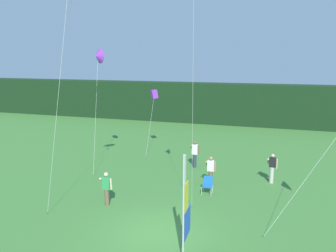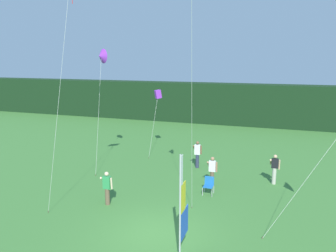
# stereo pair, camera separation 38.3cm
# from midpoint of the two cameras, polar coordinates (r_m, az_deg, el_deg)

# --- Properties ---
(ground_plane) EXTENTS (120.00, 120.00, 0.00)m
(ground_plane) POSITION_cam_midpoint_polar(r_m,az_deg,el_deg) (13.75, -1.51, -18.15)
(ground_plane) COLOR #3D7533
(distant_treeline) EXTENTS (80.00, 2.40, 4.22)m
(distant_treeline) POSITION_cam_midpoint_polar(r_m,az_deg,el_deg) (35.28, 11.76, 3.72)
(distant_treeline) COLOR black
(distant_treeline) RESTS_ON ground
(banner_flag) EXTENTS (0.06, 1.03, 3.83)m
(banner_flag) POSITION_cam_midpoint_polar(r_m,az_deg,el_deg) (11.51, 3.50, -14.08)
(banner_flag) COLOR #B7B7BC
(banner_flag) RESTS_ON ground
(person_near_banner) EXTENTS (0.55, 0.48, 1.65)m
(person_near_banner) POSITION_cam_midpoint_polar(r_m,az_deg,el_deg) (18.14, 8.24, -7.62)
(person_near_banner) COLOR brown
(person_near_banner) RESTS_ON ground
(person_mid_field) EXTENTS (0.55, 0.48, 1.67)m
(person_mid_field) POSITION_cam_midpoint_polar(r_m,az_deg,el_deg) (19.22, 18.44, -6.96)
(person_mid_field) COLOR #B7B2A3
(person_mid_field) RESTS_ON ground
(person_far_left) EXTENTS (0.55, 0.48, 1.72)m
(person_far_left) POSITION_cam_midpoint_polar(r_m,az_deg,el_deg) (20.99, 5.61, -4.76)
(person_far_left) COLOR #2D334C
(person_far_left) RESTS_ON ground
(person_far_right) EXTENTS (0.55, 0.48, 1.63)m
(person_far_right) POSITION_cam_midpoint_polar(r_m,az_deg,el_deg) (16.04, -9.77, -10.36)
(person_far_right) COLOR brown
(person_far_right) RESTS_ON ground
(folding_chair) EXTENTS (0.51, 0.51, 0.89)m
(folding_chair) POSITION_cam_midpoint_polar(r_m,az_deg,el_deg) (17.27, 7.68, -9.91)
(folding_chair) COLOR #BCBCC1
(folding_chair) RESTS_ON ground
(kite_purple_delta_3) EXTENTS (1.06, 2.61, 7.39)m
(kite_purple_delta_3) POSITION_cam_midpoint_polar(r_m,az_deg,el_deg) (21.19, -10.91, 11.71)
(kite_purple_delta_3) COLOR brown
(kite_purple_delta_3) RESTS_ON ground
(kite_purple_box_4) EXTENTS (0.62, 2.19, 4.60)m
(kite_purple_box_4) POSITION_cam_midpoint_polar(r_m,az_deg,el_deg) (23.87, -1.28, 5.46)
(kite_purple_box_4) COLOR brown
(kite_purple_box_4) RESTS_ON ground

